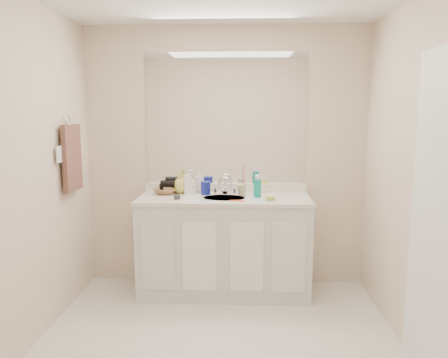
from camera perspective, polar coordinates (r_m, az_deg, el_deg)
floor at (r=3.21m, az=-0.81°, el=-21.74°), size 2.60×2.60×0.00m
wall_back at (r=4.08m, az=0.20°, el=2.79°), size 2.60×0.02×2.40m
wall_front at (r=1.53m, az=-3.74°, el=-7.76°), size 2.60×0.02×2.40m
wall_left at (r=3.15m, az=-25.20°, el=0.09°), size 0.02×2.60×2.40m
wall_right at (r=3.01m, az=24.65°, el=-0.24°), size 0.02×2.60×2.40m
vanity_cabinet at (r=3.97m, az=0.03°, el=-8.82°), size 1.50×0.55×0.85m
countertop at (r=3.86m, az=0.03°, el=-2.60°), size 1.52×0.57×0.03m
backsplash at (r=4.11m, az=0.19°, el=-1.12°), size 1.52×0.03×0.08m
sink_basin at (r=3.84m, az=0.02°, el=-2.61°), size 0.37×0.37×0.02m
faucet at (r=4.01m, az=0.13°, el=-1.16°), size 0.02×0.02×0.11m
mirror at (r=4.05m, az=0.20°, el=7.85°), size 1.48×0.01×1.20m
blue_mug at (r=3.97m, az=-2.41°, el=-1.18°), size 0.10×0.10×0.12m
tan_cup at (r=3.93m, az=2.36°, el=-1.46°), size 0.09×0.09×0.10m
toothbrush at (r=3.91m, az=2.51°, el=-0.00°), size 0.01×0.03×0.18m
mouthwash_bottle at (r=3.86m, az=4.37°, el=-1.22°), size 0.09×0.09×0.16m
soap_dish at (r=3.72m, az=6.05°, el=-2.79°), size 0.10×0.08×0.01m
green_soap at (r=3.71m, az=6.05°, el=-2.50°), size 0.08×0.07×0.02m
orange_comb at (r=3.69m, az=1.77°, el=-2.85°), size 0.13×0.03×0.01m
dark_jar at (r=3.79m, az=-6.16°, el=-2.35°), size 0.07×0.07×0.04m
extra_white_bottle at (r=4.00m, az=-4.85°, el=-0.71°), size 0.07×0.07×0.18m
soap_bottle_white at (r=4.08m, az=-3.32°, el=-0.26°), size 0.10×0.10×0.21m
soap_bottle_cream at (r=4.04m, az=-4.38°, el=-0.57°), size 0.11×0.11×0.18m
soap_bottle_yellow at (r=4.06m, az=-5.68°, el=-0.48°), size 0.18×0.18×0.19m
wicker_basket at (r=4.05m, az=-7.61°, el=-1.53°), size 0.27×0.27×0.05m
hair_dryer at (r=4.04m, az=-7.35°, el=-0.65°), size 0.13×0.08×0.06m
towel_ring at (r=3.81m, az=-19.75°, el=7.11°), size 0.01×0.11×0.11m
hand_towel at (r=3.82m, az=-19.23°, el=2.62°), size 0.04×0.32×0.55m
switch_plate at (r=3.64m, az=-20.75°, el=3.04°), size 0.01×0.08×0.13m
door at (r=2.78m, az=26.46°, el=-5.31°), size 0.02×0.82×2.00m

